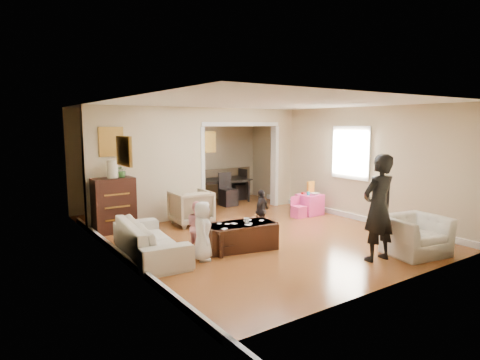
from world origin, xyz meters
TOP-DOWN VIEW (x-y plane):
  - floor at (0.00, 0.00)m, footprint 7.00×7.00m
  - partition_left at (-1.38, 1.80)m, footprint 2.75×0.18m
  - partition_right at (2.48, 1.80)m, footprint 0.55×0.18m
  - partition_header at (1.10, 1.80)m, footprint 2.22×0.18m
  - window_pane at (2.73, -0.40)m, footprint 0.03×0.95m
  - framed_art_partition at (-2.20, 1.70)m, footprint 0.45×0.03m
  - framed_art_sofa_wall at (-2.71, -0.60)m, footprint 0.03×0.55m
  - framed_art_alcove at (1.10, 3.44)m, footprint 0.45×0.03m
  - sofa at (-2.27, -0.43)m, footprint 1.02×2.13m
  - armchair_back at (-0.66, 1.16)m, footprint 0.86×0.88m
  - armchair_front at (1.50, -2.86)m, footprint 1.14×1.04m
  - dresser at (-2.27, 1.48)m, footprint 0.82×0.46m
  - table_lamp at (-2.27, 1.48)m, footprint 0.22×0.22m
  - potted_plant at (-2.07, 1.48)m, footprint 0.25×0.22m
  - coffee_table at (-0.78, -0.94)m, footprint 1.34×0.89m
  - coffee_cup at (-0.68, -0.99)m, footprint 0.13×0.13m
  - play_table at (2.20, 0.38)m, footprint 0.53×0.53m
  - cereal_box at (2.32, 0.48)m, footprint 0.20×0.07m
  - cyan_cup at (2.10, 0.33)m, footprint 0.08×0.08m
  - toy_block at (2.08, 0.50)m, footprint 0.10×0.08m
  - play_bowl at (2.25, 0.26)m, footprint 0.21×0.21m
  - dining_table at (1.15, 3.08)m, footprint 2.00×1.29m
  - adult_person at (0.71, -2.71)m, footprint 0.66×0.46m
  - child_kneel_a at (-1.63, -1.09)m, footprint 0.48×0.56m
  - child_kneel_b at (-1.48, -0.64)m, footprint 0.38×0.47m
  - child_toddler at (0.27, -0.19)m, footprint 0.55×0.42m
  - craft_papers at (-0.78, -0.94)m, footprint 1.00×0.48m

SIDE VIEW (x-z plane):
  - floor at x=0.00m, z-range 0.00..0.00m
  - coffee_table at x=-0.78m, z-range 0.00..0.46m
  - play_table at x=2.20m, z-range 0.00..0.50m
  - sofa at x=-2.27m, z-range 0.00..0.60m
  - armchair_front at x=1.50m, z-range 0.00..0.65m
  - dining_table at x=1.15m, z-range 0.00..0.66m
  - armchair_back at x=-0.66m, z-range 0.00..0.76m
  - child_toddler at x=0.27m, z-range 0.00..0.87m
  - child_kneel_b at x=-1.48m, z-range 0.00..0.89m
  - craft_papers at x=-0.78m, z-range 0.46..0.46m
  - child_kneel_a at x=-1.63m, z-range 0.00..0.97m
  - coffee_cup at x=-0.68m, z-range 0.46..0.56m
  - toy_block at x=2.08m, z-range 0.50..0.55m
  - play_bowl at x=2.25m, z-range 0.50..0.55m
  - cyan_cup at x=2.10m, z-range 0.50..0.58m
  - dresser at x=-2.27m, z-range 0.00..1.12m
  - cereal_box at x=2.32m, z-range 0.50..0.80m
  - adult_person at x=0.71m, z-range 0.00..1.74m
  - potted_plant at x=-2.07m, z-range 1.12..1.41m
  - partition_left at x=-1.38m, z-range 0.00..2.60m
  - partition_right at x=2.48m, z-range 0.00..2.60m
  - table_lamp at x=-2.27m, z-range 1.12..1.48m
  - window_pane at x=2.73m, z-range 1.00..2.10m
  - framed_art_alcove at x=1.10m, z-range 1.42..1.98m
  - framed_art_sofa_wall at x=-2.71m, z-range 1.60..2.00m
  - framed_art_partition at x=-2.20m, z-range 1.58..2.12m
  - partition_header at x=1.10m, z-range 2.25..2.60m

